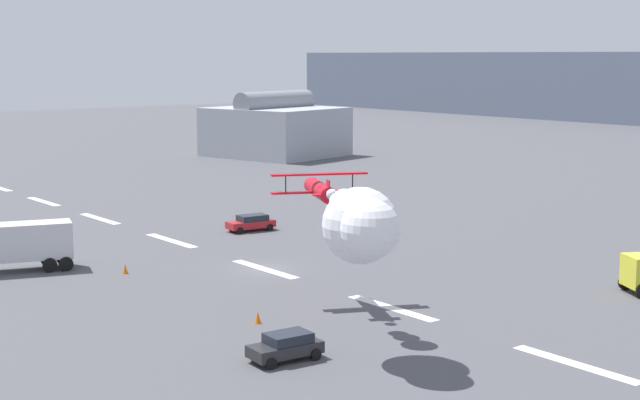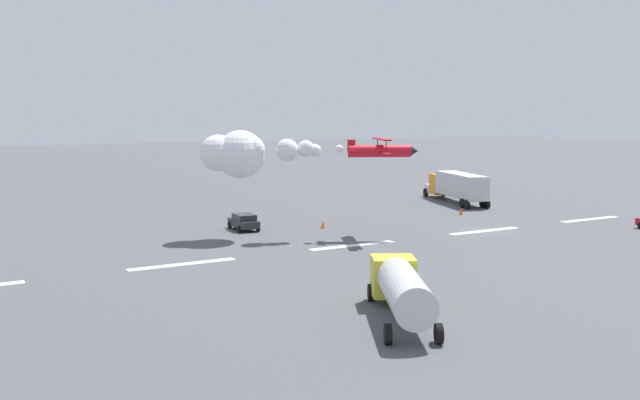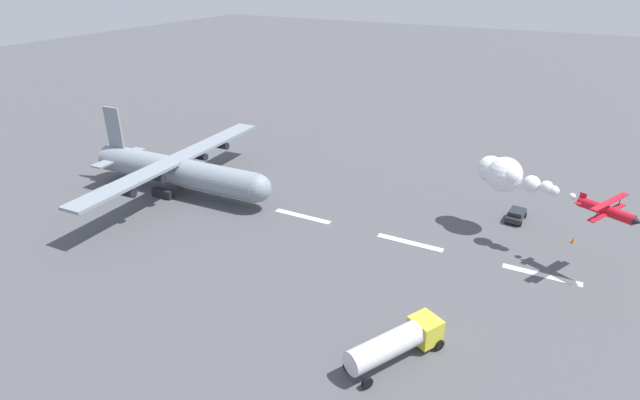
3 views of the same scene
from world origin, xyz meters
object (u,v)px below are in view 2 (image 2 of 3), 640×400
(followme_car_yellow, at_px, (244,221))
(traffic_cone_far, at_px, (323,224))
(fuel_tanker_truck, at_px, (402,288))
(traffic_cone_near, at_px, (461,211))
(stunt_biplane_red, at_px, (250,153))
(semi_truck_orange, at_px, (456,186))

(followme_car_yellow, xyz_separation_m, traffic_cone_far, (-6.92, 2.88, -0.44))
(fuel_tanker_truck, distance_m, traffic_cone_near, 40.93)
(stunt_biplane_red, height_order, fuel_tanker_truck, stunt_biplane_red)
(stunt_biplane_red, relative_size, traffic_cone_far, 23.16)
(fuel_tanker_truck, distance_m, traffic_cone_far, 30.66)
(fuel_tanker_truck, relative_size, traffic_cone_far, 12.23)
(semi_truck_orange, xyz_separation_m, traffic_cone_far, (24.15, 8.67, -1.75))
(traffic_cone_near, height_order, traffic_cone_far, same)
(stunt_biplane_red, distance_m, traffic_cone_far, 10.86)
(fuel_tanker_truck, distance_m, followme_car_yellow, 31.51)
(fuel_tanker_truck, bearing_deg, followme_car_yellow, -99.13)
(traffic_cone_far, bearing_deg, stunt_biplane_red, 8.65)
(traffic_cone_near, xyz_separation_m, traffic_cone_far, (17.48, 0.24, 0.00))
(semi_truck_orange, bearing_deg, traffic_cone_far, 19.75)
(stunt_biplane_red, distance_m, semi_truck_orange, 34.20)
(semi_truck_orange, height_order, traffic_cone_far, semi_truck_orange)
(semi_truck_orange, xyz_separation_m, fuel_tanker_truck, (36.07, 36.88, -0.38))
(traffic_cone_near, bearing_deg, stunt_biplane_red, 3.30)
(followme_car_yellow, relative_size, traffic_cone_far, 5.51)
(semi_truck_orange, relative_size, followme_car_yellow, 3.46)
(semi_truck_orange, xyz_separation_m, followme_car_yellow, (31.08, 5.79, -1.31))
(semi_truck_orange, relative_size, traffic_cone_far, 19.08)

